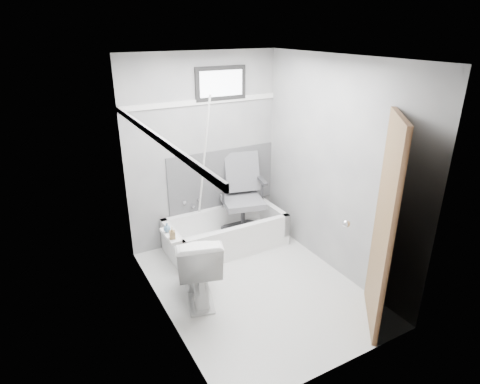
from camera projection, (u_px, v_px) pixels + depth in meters
floor at (255, 286)px, 4.42m from camera, size 2.60×2.60×0.00m
ceiling at (259, 58)px, 3.49m from camera, size 2.60×2.60×0.00m
wall_back at (203, 152)px, 5.01m from camera, size 2.00×0.02×2.40m
wall_front at (349, 243)px, 2.90m from camera, size 2.00×0.02×2.40m
wall_left at (159, 205)px, 3.51m from camera, size 0.02×2.60×2.40m
wall_right at (335, 169)px, 4.40m from camera, size 0.02×2.60×2.40m
bathtub at (226, 232)px, 5.14m from camera, size 1.50×0.70×0.42m
office_chair at (243, 196)px, 5.14m from camera, size 0.71×0.71×1.03m
toilet at (197, 265)px, 4.10m from camera, size 0.65×0.89×0.78m
door at (432, 235)px, 3.43m from camera, size 0.78×0.78×2.00m
window at (221, 83)px, 4.79m from camera, size 0.66×0.04×0.40m
backerboard at (222, 178)px, 5.26m from camera, size 1.50×0.02×0.78m
trim_back at (202, 102)px, 4.76m from camera, size 2.00×0.02×0.06m
trim_left at (155, 136)px, 3.28m from camera, size 0.02×2.60×0.06m
pole at (203, 170)px, 4.82m from camera, size 0.02×0.56×1.88m
shelf at (171, 236)px, 3.63m from camera, size 0.10×0.32×0.02m
soap_bottle_a at (172, 233)px, 3.53m from camera, size 0.06×0.06×0.11m
soap_bottle_b at (167, 227)px, 3.65m from camera, size 0.09×0.09×0.08m
faucet at (192, 203)px, 5.14m from camera, size 0.26×0.10×0.16m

